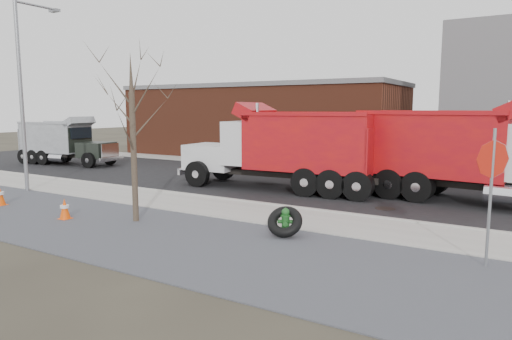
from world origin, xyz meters
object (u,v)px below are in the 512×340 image
Objects in this scene: fire_hydrant at (286,223)px; dump_truck_red_b at (285,146)px; dump_truck_red_a at (468,152)px; stop_sign at (492,175)px; dump_truck_grey at (64,140)px; truck_tire at (285,222)px.

fire_hydrant is 0.09× the size of dump_truck_red_b.
dump_truck_red_a reaches higher than dump_truck_red_b.
stop_sign reaches higher than dump_truck_grey.
dump_truck_red_b is at bearing 118.61° from stop_sign.
fire_hydrant is at bearing -110.31° from dump_truck_red_a.
stop_sign is 0.46× the size of dump_truck_grey.
dump_truck_red_b is 16.20m from dump_truck_grey.
dump_truck_grey is at bearing 139.48° from stop_sign.
fire_hydrant is 0.12× the size of dump_truck_grey.
dump_truck_grey is (-16.17, 1.00, -0.37)m from dump_truck_red_b.
fire_hydrant is 0.08× the size of dump_truck_red_a.
dump_truck_red_a is (-1.24, 7.46, -0.16)m from stop_sign.
dump_truck_red_b reaches higher than truck_tire.
fire_hydrant is 7.42m from dump_truck_red_b.
dump_truck_grey is at bearing 158.86° from truck_tire.
stop_sign reaches higher than fire_hydrant.
dump_truck_red_a is (3.72, 7.57, 1.50)m from truck_tire.
stop_sign is at bearing -74.15° from dump_truck_red_a.
dump_truck_red_a reaches higher than stop_sign.
truck_tire is at bearing 113.30° from dump_truck_red_b.
dump_truck_red_a is at bearing -175.75° from dump_truck_red_b.
dump_truck_red_b is (-3.33, 6.45, 1.53)m from fire_hydrant.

